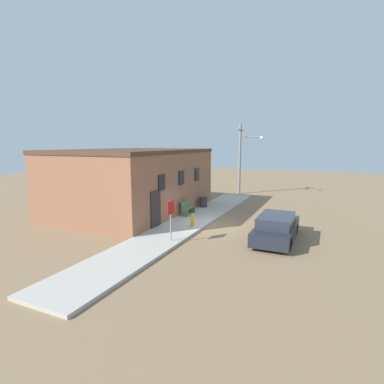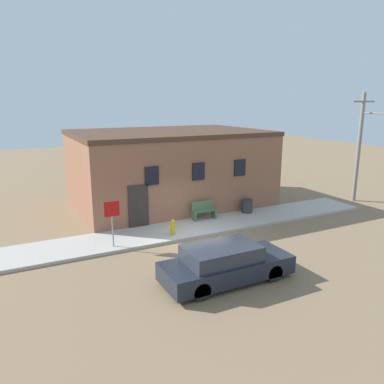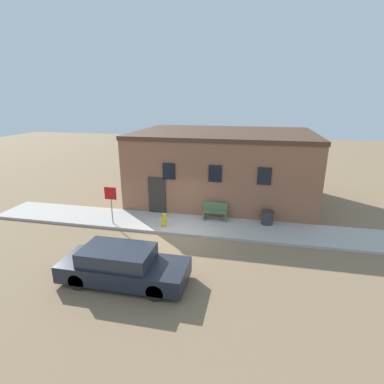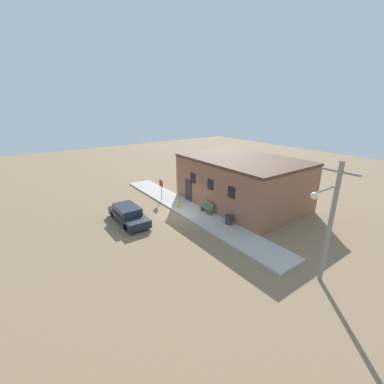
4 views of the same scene
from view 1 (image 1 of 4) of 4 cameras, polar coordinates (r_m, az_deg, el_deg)
name	(u,v)px [view 1 (image 1 of 4)]	position (r m, az deg, el deg)	size (l,w,h in m)	color
ground_plane	(208,226)	(17.88, 3.11, -6.42)	(80.00, 80.00, 0.00)	#846B4C
sidewalk	(189,222)	(18.34, -0.55, -5.79)	(21.16, 2.51, 0.14)	#B2ADA3
brick_building	(133,181)	(21.66, -11.09, 2.14)	(11.00, 7.68, 4.42)	#8E5B42
fire_hydrant	(193,220)	(17.20, 0.10, -5.29)	(0.41, 0.20, 0.74)	gold
stop_sign	(171,213)	(14.48, -4.05, -4.05)	(0.64, 0.06, 1.96)	gray
bench	(187,208)	(19.91, -0.87, -3.09)	(1.25, 0.44, 0.93)	#4C6B47
trash_bin	(203,202)	(22.35, 2.19, -1.93)	(0.62, 0.62, 0.72)	#333338
utility_pole	(242,156)	(29.07, 9.46, 6.79)	(1.80, 2.32, 6.61)	gray
parked_car	(276,228)	(15.77, 15.74, -6.54)	(4.60, 1.78, 1.31)	black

